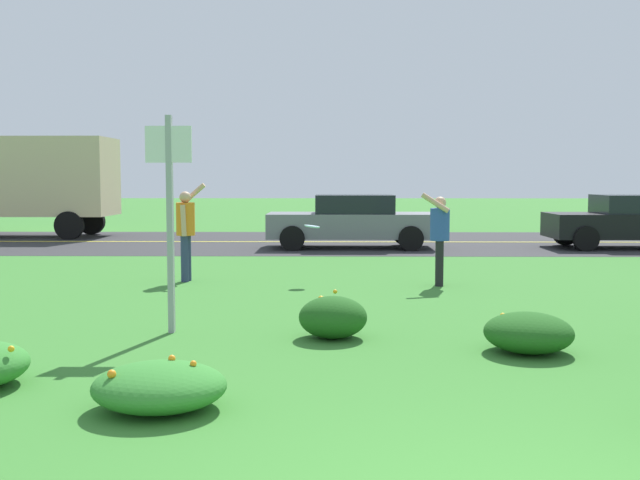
{
  "coord_description": "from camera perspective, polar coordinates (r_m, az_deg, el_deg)",
  "views": [
    {
      "loc": [
        -1.0,
        -3.77,
        1.89
      ],
      "look_at": [
        -1.18,
        7.92,
        0.95
      ],
      "focal_mm": 42.83,
      "sensor_mm": 36.0,
      "label": 1
    }
  ],
  "objects": [
    {
      "name": "ground_plane",
      "position": [
        13.38,
        5.16,
        -3.53
      ],
      "size": [
        120.0,
        120.0,
        0.0
      ],
      "primitive_type": "plane",
      "color": "#387A2D"
    },
    {
      "name": "highway_strip",
      "position": [
        22.74,
        3.39,
        -0.15
      ],
      "size": [
        120.0,
        8.43,
        0.01
      ],
      "primitive_type": "cube",
      "color": "#2D2D30",
      "rests_on": "ground"
    },
    {
      "name": "highway_center_stripe",
      "position": [
        22.74,
        3.39,
        -0.14
      ],
      "size": [
        120.0,
        0.16,
        0.0
      ],
      "primitive_type": "cube",
      "color": "yellow",
      "rests_on": "ground"
    },
    {
      "name": "daylily_clump_mid_center",
      "position": [
        9.09,
        0.97,
        -5.79
      ],
      "size": [
        0.81,
        0.8,
        0.55
      ],
      "color": "#1E5619",
      "rests_on": "ground"
    },
    {
      "name": "daylily_clump_mid_right",
      "position": [
        6.49,
        -11.9,
        -10.66
      ],
      "size": [
        1.11,
        1.01,
        0.41
      ],
      "color": "#337F2D",
      "rests_on": "ground"
    },
    {
      "name": "daylily_clump_front_right",
      "position": [
        8.66,
        15.31,
        -6.69
      ],
      "size": [
        0.96,
        0.98,
        0.44
      ],
      "color": "#1E5619",
      "rests_on": "ground"
    },
    {
      "name": "sign_post_near_path",
      "position": [
        9.44,
        -11.16,
        2.79
      ],
      "size": [
        0.56,
        0.1,
        2.65
      ],
      "color": "#93969B",
      "rests_on": "ground"
    },
    {
      "name": "person_thrower_orange_shirt",
      "position": [
        14.2,
        -9.99,
        0.94
      ],
      "size": [
        0.53,
        0.51,
        1.81
      ],
      "color": "orange",
      "rests_on": "ground"
    },
    {
      "name": "person_catcher_blue_shirt",
      "position": [
        13.59,
        8.92,
        0.56
      ],
      "size": [
        0.53,
        0.51,
        1.65
      ],
      "color": "#2D4C9E",
      "rests_on": "ground"
    },
    {
      "name": "frisbee_pale_blue",
      "position": [
        13.72,
        -0.6,
        1.02
      ],
      "size": [
        0.28,
        0.28,
        0.06
      ],
      "color": "#ADD6E5"
    },
    {
      "name": "car_black_center_left",
      "position": [
        22.33,
        22.4,
        1.32
      ],
      "size": [
        4.5,
        2.0,
        1.45
      ],
      "color": "black",
      "rests_on": "ground"
    },
    {
      "name": "car_gray_center_right",
      "position": [
        20.78,
        2.38,
        1.44
      ],
      "size": [
        4.5,
        2.0,
        1.45
      ],
      "color": "slate",
      "rests_on": "ground"
    },
    {
      "name": "box_truck_red",
      "position": [
        26.62,
        -22.0,
        4.1
      ],
      "size": [
        6.7,
        2.46,
        3.2
      ],
      "color": "maroon",
      "rests_on": "ground"
    }
  ]
}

